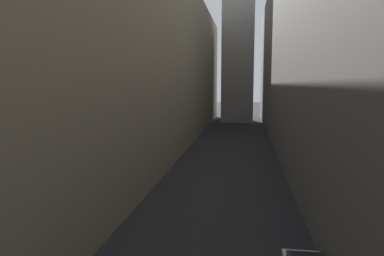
{
  "coord_description": "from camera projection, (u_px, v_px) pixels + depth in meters",
  "views": [
    {
      "loc": [
        1.79,
        10.87,
        8.39
      ],
      "look_at": [
        0.0,
        22.99,
        6.89
      ],
      "focal_mm": 33.76,
      "sensor_mm": 36.0,
      "label": 1
    }
  ],
  "objects": [
    {
      "name": "building_block_right",
      "position": [
        356.0,
        46.0,
        36.36
      ],
      "size": [
        14.58,
        108.0,
        24.46
      ],
      "primitive_type": "cube",
      "color": "slate",
      "rests_on": "ground"
    },
    {
      "name": "building_block_left",
      "position": [
        132.0,
        58.0,
        39.9
      ],
      "size": [
        10.42,
        108.0,
        22.41
      ],
      "primitive_type": "cube",
      "color": "gray",
      "rests_on": "ground"
    },
    {
      "name": "ground_plane",
      "position": [
        227.0,
        165.0,
        37.74
      ],
      "size": [
        264.0,
        264.0,
        0.0
      ],
      "primitive_type": "plane",
      "color": "#232326"
    }
  ]
}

